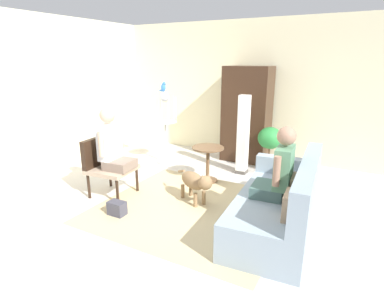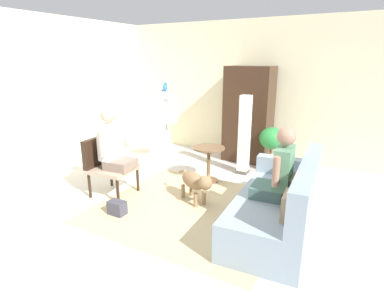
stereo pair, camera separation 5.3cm
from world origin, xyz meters
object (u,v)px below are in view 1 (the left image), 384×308
object	(u,v)px
person_on_armchair	(112,144)
bird_cage_stand	(165,122)
parrot	(163,87)
column_lamp	(243,136)
armchair	(105,162)
armoire_cabinet	(247,115)
round_end_table	(208,160)
dog	(195,182)
handbag	(117,208)
person_on_couch	(279,170)
potted_plant	(270,143)
couch	(280,206)

from	to	relation	value
person_on_armchair	bird_cage_stand	distance (m)	1.76
parrot	column_lamp	world-z (taller)	parrot
armchair	armoire_cabinet	size ratio (longest dim) A/B	0.47
round_end_table	column_lamp	size ratio (longest dim) A/B	0.43
dog	parrot	size ratio (longest dim) A/B	4.09
armchair	handbag	bearing A→B (deg)	-37.59
person_on_couch	round_end_table	xyz separation A→B (m)	(-1.46, 1.08, -0.40)
person_on_armchair	column_lamp	bearing A→B (deg)	54.04
armchair	round_end_table	world-z (taller)	armchair
person_on_couch	column_lamp	xyz separation A→B (m)	(-1.09, 1.77, -0.08)
person_on_couch	armchair	bearing A→B (deg)	-176.70
armchair	potted_plant	distance (m)	3.01
person_on_armchair	dog	bearing A→B (deg)	15.98
armchair	person_on_couch	size ratio (longest dim) A/B	1.03
couch	bird_cage_stand	size ratio (longest dim) A/B	1.37
person_on_couch	column_lamp	bearing A→B (deg)	121.72
armchair	parrot	bearing A→B (deg)	92.20
dog	parrot	world-z (taller)	parrot
column_lamp	handbag	xyz separation A→B (m)	(-0.91, -2.41, -0.62)
armoire_cabinet	handbag	size ratio (longest dim) A/B	8.10
person_on_couch	bird_cage_stand	world-z (taller)	bird_cage_stand
bird_cage_stand	handbag	xyz separation A→B (m)	(0.68, -2.25, -0.75)
round_end_table	couch	bearing A→B (deg)	-34.80
person_on_armchair	potted_plant	world-z (taller)	person_on_armchair
column_lamp	handbag	distance (m)	2.65
potted_plant	armoire_cabinet	world-z (taller)	armoire_cabinet
person_on_couch	person_on_armchair	xyz separation A→B (m)	(-2.48, -0.14, 0.03)
person_on_couch	handbag	bearing A→B (deg)	-162.30
potted_plant	column_lamp	distance (m)	0.58
armchair	bird_cage_stand	bearing A→B (deg)	91.63
round_end_table	dog	world-z (taller)	round_end_table
couch	column_lamp	world-z (taller)	column_lamp
column_lamp	person_on_armchair	bearing A→B (deg)	-125.96
person_on_couch	parrot	size ratio (longest dim) A/B	4.63
person_on_couch	potted_plant	distance (m)	2.28
couch	dog	world-z (taller)	couch
parrot	dog	bearing A→B (deg)	-43.63
parrot	couch	bearing A→B (deg)	-29.86
armchair	person_on_couch	distance (m)	2.65
dog	round_end_table	bearing A→B (deg)	104.48
column_lamp	handbag	size ratio (longest dim) A/B	6.10
round_end_table	armoire_cabinet	xyz separation A→B (m)	(0.14, 1.49, 0.56)
parrot	bird_cage_stand	bearing A→B (deg)	-0.00
armoire_cabinet	handbag	world-z (taller)	armoire_cabinet
dog	parrot	bearing A→B (deg)	136.37
round_end_table	column_lamp	world-z (taller)	column_lamp
bird_cage_stand	armoire_cabinet	bearing A→B (deg)	35.21
dog	bird_cage_stand	xyz separation A→B (m)	(-1.44, 1.39, 0.51)
couch	person_on_armchair	distance (m)	2.57
armoire_cabinet	couch	bearing A→B (deg)	-61.79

